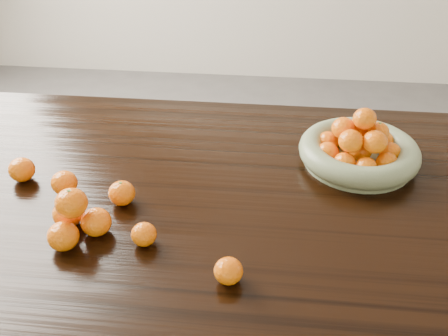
# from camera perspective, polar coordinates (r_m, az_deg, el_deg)

# --- Properties ---
(dining_table) EXTENTS (2.00, 1.00, 0.75)m
(dining_table) POSITION_cam_1_polar(r_m,az_deg,el_deg) (1.33, 1.11, -5.68)
(dining_table) COLOR black
(dining_table) RESTS_ON ground
(fruit_bowl) EXTENTS (0.33, 0.33, 0.16)m
(fruit_bowl) POSITION_cam_1_polar(r_m,az_deg,el_deg) (1.41, 15.16, 2.07)
(fruit_bowl) COLOR gray
(fruit_bowl) RESTS_ON dining_table
(orange_pyramid) EXTENTS (0.14, 0.14, 0.12)m
(orange_pyramid) POSITION_cam_1_polar(r_m,az_deg,el_deg) (1.16, -16.71, -5.54)
(orange_pyramid) COLOR orange
(orange_pyramid) RESTS_ON dining_table
(loose_orange_0) EXTENTS (0.07, 0.07, 0.06)m
(loose_orange_0) POSITION_cam_1_polar(r_m,az_deg,el_deg) (1.24, -11.60, -2.83)
(loose_orange_0) COLOR orange
(loose_orange_0) RESTS_ON dining_table
(loose_orange_1) EXTENTS (0.06, 0.06, 0.05)m
(loose_orange_1) POSITION_cam_1_polar(r_m,az_deg,el_deg) (1.11, -9.15, -7.50)
(loose_orange_1) COLOR orange
(loose_orange_1) RESTS_ON dining_table
(loose_orange_2) EXTENTS (0.06, 0.06, 0.06)m
(loose_orange_2) POSITION_cam_1_polar(r_m,az_deg,el_deg) (1.02, 0.51, -11.68)
(loose_orange_2) COLOR orange
(loose_orange_2) RESTS_ON dining_table
(loose_orange_3) EXTENTS (0.07, 0.07, 0.06)m
(loose_orange_3) POSITION_cam_1_polar(r_m,az_deg,el_deg) (1.31, -17.79, -1.62)
(loose_orange_3) COLOR orange
(loose_orange_3) RESTS_ON dining_table
(loose_orange_4) EXTENTS (0.07, 0.07, 0.06)m
(loose_orange_4) POSITION_cam_1_polar(r_m,az_deg,el_deg) (1.40, -22.11, -0.17)
(loose_orange_4) COLOR orange
(loose_orange_4) RESTS_ON dining_table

